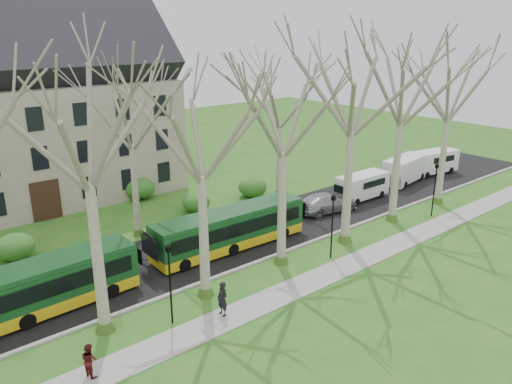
% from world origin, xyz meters
% --- Properties ---
extents(ground, '(120.00, 120.00, 0.00)m').
position_xyz_m(ground, '(0.00, 0.00, 0.00)').
color(ground, '#25621C').
rests_on(ground, ground).
extents(sidewalk, '(70.00, 2.00, 0.06)m').
position_xyz_m(sidewalk, '(0.00, -2.50, 0.03)').
color(sidewalk, gray).
rests_on(sidewalk, ground).
extents(road, '(80.00, 8.00, 0.06)m').
position_xyz_m(road, '(0.00, 5.50, 0.03)').
color(road, black).
rests_on(road, ground).
extents(curb, '(80.00, 0.25, 0.14)m').
position_xyz_m(curb, '(0.00, 1.50, 0.07)').
color(curb, '#A5A39E').
rests_on(curb, ground).
extents(building, '(26.50, 12.20, 16.00)m').
position_xyz_m(building, '(-6.00, 24.00, 8.07)').
color(building, gray).
rests_on(building, ground).
extents(tree_row_verge, '(49.00, 7.00, 14.00)m').
position_xyz_m(tree_row_verge, '(0.00, 0.30, 7.00)').
color(tree_row_verge, gray).
rests_on(tree_row_verge, ground).
extents(tree_row_far, '(33.00, 7.00, 12.00)m').
position_xyz_m(tree_row_far, '(-1.33, 11.00, 6.00)').
color(tree_row_far, gray).
rests_on(tree_row_far, ground).
extents(lamp_row, '(36.22, 0.22, 4.30)m').
position_xyz_m(lamp_row, '(-0.00, -1.00, 2.57)').
color(lamp_row, black).
rests_on(lamp_row, ground).
extents(hedges, '(30.60, 8.60, 2.00)m').
position_xyz_m(hedges, '(-4.67, 14.00, 1.00)').
color(hedges, '#1A5C20').
rests_on(hedges, ground).
extents(bus_lead, '(11.47, 2.85, 2.85)m').
position_xyz_m(bus_lead, '(-11.35, 4.22, 1.48)').
color(bus_lead, '#14461E').
rests_on(bus_lead, road).
extents(bus_follow, '(11.26, 2.64, 2.80)m').
position_xyz_m(bus_follow, '(1.79, 4.38, 1.46)').
color(bus_follow, '#14461E').
rests_on(bus_follow, road).
extents(sedan, '(5.63, 3.12, 1.54)m').
position_xyz_m(sedan, '(12.18, 5.02, 0.83)').
color(sedan, '#A3A3A8').
rests_on(sedan, road).
extents(van_a, '(5.21, 1.97, 2.26)m').
position_xyz_m(van_a, '(16.86, 5.21, 1.19)').
color(van_a, white).
rests_on(van_a, road).
extents(van_b, '(5.97, 2.92, 2.50)m').
position_xyz_m(van_b, '(24.09, 5.76, 1.31)').
color(van_b, white).
rests_on(van_b, road).
extents(van_c, '(5.81, 2.91, 2.42)m').
position_xyz_m(van_c, '(28.85, 5.70, 1.27)').
color(van_c, white).
rests_on(van_c, road).
extents(pedestrian_a, '(0.49, 0.71, 1.89)m').
position_xyz_m(pedestrian_a, '(-3.62, -2.12, 1.00)').
color(pedestrian_a, black).
rests_on(pedestrian_a, sidewalk).
extents(pedestrian_b, '(0.75, 0.87, 1.55)m').
position_xyz_m(pedestrian_b, '(-10.86, -2.34, 0.84)').
color(pedestrian_b, '#511214').
rests_on(pedestrian_b, sidewalk).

